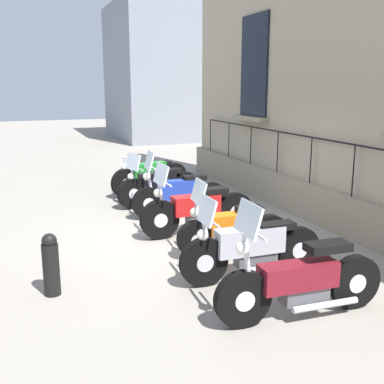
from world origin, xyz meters
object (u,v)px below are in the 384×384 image
(motorcycle_green, at_px, (150,176))
(motorcycle_black, at_px, (158,185))
(motorcycle_blue, at_px, (180,195))
(motorcycle_red, at_px, (197,210))
(motorcycle_orange, at_px, (233,230))
(motorcycle_maroon, at_px, (300,282))
(motorcycle_silver, at_px, (252,248))
(bollard, at_px, (51,264))

(motorcycle_green, height_order, motorcycle_black, motorcycle_black)
(motorcycle_green, xyz_separation_m, motorcycle_blue, (0.02, 2.24, 0.02))
(motorcycle_red, xyz_separation_m, motorcycle_orange, (-0.14, 1.19, -0.05))
(motorcycle_orange, xyz_separation_m, motorcycle_maroon, (0.20, 2.20, 0.04))
(motorcycle_maroon, bearing_deg, motorcycle_green, -91.49)
(motorcycle_red, bearing_deg, motorcycle_orange, 96.65)
(motorcycle_black, xyz_separation_m, motorcycle_silver, (0.05, 4.57, 0.02))
(motorcycle_green, xyz_separation_m, motorcycle_maroon, (0.18, 6.87, 0.00))
(motorcycle_red, bearing_deg, motorcycle_green, -91.94)
(motorcycle_silver, bearing_deg, motorcycle_maroon, 89.56)
(motorcycle_silver, bearing_deg, motorcycle_red, -91.35)
(motorcycle_maroon, distance_m, bollard, 3.17)
(motorcycle_blue, bearing_deg, bollard, 45.92)
(motorcycle_black, height_order, motorcycle_silver, motorcycle_silver)
(motorcycle_maroon, relative_size, bollard, 2.60)
(motorcycle_orange, bearing_deg, motorcycle_red, -83.35)
(motorcycle_green, bearing_deg, bollard, 61.10)
(motorcycle_green, bearing_deg, motorcycle_black, 83.68)
(motorcycle_silver, relative_size, bollard, 2.58)
(motorcycle_blue, relative_size, motorcycle_silver, 0.95)
(motorcycle_red, bearing_deg, motorcycle_black, -89.92)
(motorcycle_red, height_order, bollard, motorcycle_red)
(motorcycle_green, xyz_separation_m, motorcycle_black, (0.12, 1.10, -0.00))
(motorcycle_maroon, height_order, bollard, motorcycle_maroon)
(motorcycle_orange, bearing_deg, motorcycle_black, -87.73)
(motorcycle_green, height_order, motorcycle_red, motorcycle_red)
(motorcycle_red, distance_m, motorcycle_orange, 1.20)
(motorcycle_red, relative_size, motorcycle_orange, 1.17)
(bollard, bearing_deg, motorcycle_blue, -134.08)
(motorcycle_red, distance_m, bollard, 3.22)
(motorcycle_green, bearing_deg, motorcycle_orange, 90.25)
(motorcycle_green, distance_m, motorcycle_red, 3.48)
(motorcycle_orange, bearing_deg, motorcycle_silver, 79.16)
(motorcycle_silver, bearing_deg, motorcycle_green, -91.72)
(motorcycle_blue, xyz_separation_m, motorcycle_silver, (0.15, 3.43, -0.00))
(motorcycle_silver, height_order, bollard, motorcycle_silver)
(motorcycle_blue, height_order, motorcycle_orange, motorcycle_blue)
(motorcycle_blue, bearing_deg, motorcycle_silver, 87.44)
(bollard, bearing_deg, motorcycle_green, -118.90)
(motorcycle_blue, xyz_separation_m, motorcycle_red, (0.10, 1.24, -0.01))
(motorcycle_green, relative_size, motorcycle_maroon, 0.97)
(motorcycle_black, xyz_separation_m, motorcycle_orange, (-0.14, 3.58, -0.04))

